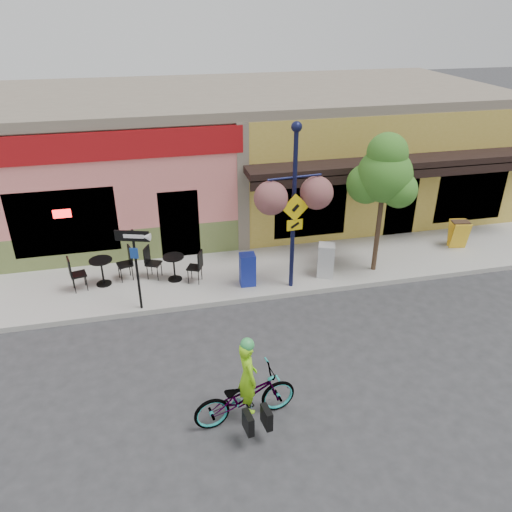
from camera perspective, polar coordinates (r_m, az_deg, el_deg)
The scene contains 14 objects.
ground at distance 13.57m, azimuth 5.75°, elevation -5.65°, with size 90.00×90.00×0.00m, color #2D2D30.
sidewalk at distance 15.16m, azimuth 3.42°, elevation -1.41°, with size 24.00×3.00×0.15m, color #9E9B93.
curb at distance 13.97m, azimuth 5.06°, elevation -4.20°, with size 24.00×0.12×0.15m, color #A8A59E.
building at distance 19.32m, azimuth -1.02°, elevation 12.00°, with size 18.20×8.20×4.50m, color #E27670, non-canonical shape.
bicycle at distance 9.97m, azimuth -1.24°, elevation -15.76°, with size 0.72×2.06×1.08m, color maroon.
cyclist_rider at distance 9.83m, azimuth -0.96°, elevation -14.74°, with size 0.56×0.37×1.54m, color #88D916.
lamp_post at distance 13.14m, azimuth 4.31°, elevation 5.32°, with size 1.47×0.59×4.60m, color #111436, non-canonical shape.
one_way_sign at distance 12.91m, azimuth -13.44°, elevation -1.61°, with size 0.86×0.19×2.24m, color black, non-canonical shape.
cafe_set_left at distance 14.57m, azimuth -17.22°, elevation -1.36°, with size 1.70×0.85×1.02m, color black, non-canonical shape.
cafe_set_right at distance 14.36m, azimuth -9.37°, elevation -0.97°, with size 1.63×0.81×0.98m, color black, non-canonical shape.
newspaper_box_blue at distance 13.94m, azimuth -0.98°, elevation -1.55°, with size 0.42×0.38×0.94m, color navy, non-canonical shape.
newspaper_box_grey at distance 14.50m, azimuth 7.99°, elevation -0.50°, with size 0.47×0.42×1.00m, color #BDBDBD, non-canonical shape.
street_tree at distance 14.50m, azimuth 14.11°, elevation 5.74°, with size 1.62×1.62×4.14m, color #3D7A26, non-canonical shape.
sandwich_board at distance 17.23m, azimuth 22.32°, elevation 2.10°, with size 0.54×0.40×0.91m, color yellow, non-canonical shape.
Camera 1 is at (-3.87, -10.73, 7.36)m, focal length 35.00 mm.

